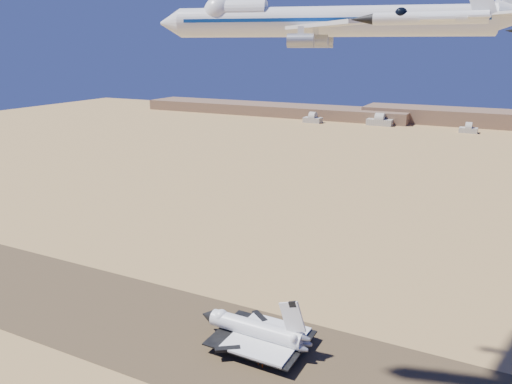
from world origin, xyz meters
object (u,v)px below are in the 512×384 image
at_px(shuttle, 255,331).
at_px(crew_b, 271,363).
at_px(crew_a, 259,362).
at_px(carrier_747, 318,21).
at_px(chase_jet_e, 455,28).
at_px(crew_c, 262,365).
at_px(chase_jet_a, 426,18).

bearing_deg(shuttle, crew_b, -38.27).
height_order(crew_a, crew_b, crew_b).
xyz_separation_m(carrier_747, chase_jet_e, (23.23, 48.29, -0.21)).
height_order(crew_b, chase_jet_e, chase_jet_e).
bearing_deg(crew_c, chase_jet_e, -91.88).
xyz_separation_m(crew_a, chase_jet_e, (40.22, 43.13, 94.37)).
bearing_deg(crew_a, shuttle, 41.84).
relative_size(crew_a, chase_jet_e, 0.11).
distance_m(carrier_747, crew_c, 95.82).
distance_m(crew_a, crew_c, 1.81).
bearing_deg(shuttle, crew_a, -56.73).
relative_size(shuttle, chase_jet_a, 2.29).
distance_m(carrier_747, chase_jet_a, 52.44).
xyz_separation_m(carrier_747, crew_b, (-13.56, 6.64, -94.51)).
relative_size(chase_jet_a, chase_jet_e, 1.05).
bearing_deg(chase_jet_e, crew_c, -153.82).
bearing_deg(crew_a, crew_b, -57.15).
distance_m(carrier_747, crew_a, 96.23).
relative_size(carrier_747, crew_b, 43.69).
distance_m(carrier_747, crew_b, 95.71).
height_order(crew_c, chase_jet_e, chase_jet_e).
relative_size(crew_a, crew_b, 0.93).
bearing_deg(chase_jet_a, crew_c, 127.33).
height_order(crew_a, chase_jet_a, chase_jet_a).
relative_size(shuttle, crew_a, 22.17).
bearing_deg(chase_jet_a, crew_a, 127.91).
bearing_deg(carrier_747, shuttle, 133.24).
bearing_deg(crew_a, crew_c, -105.36).
bearing_deg(crew_a, carrier_747, -97.49).
bearing_deg(crew_a, chase_jet_a, -126.95).
xyz_separation_m(crew_c, chase_jet_a, (44.69, -47.79, 92.43)).
relative_size(carrier_747, crew_a, 47.13).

